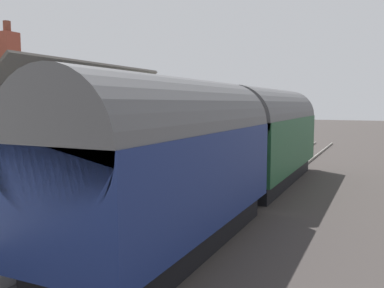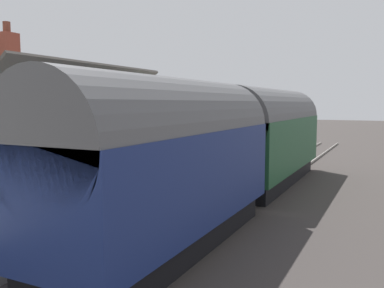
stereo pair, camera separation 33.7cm
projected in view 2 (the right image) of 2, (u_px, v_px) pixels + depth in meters
The scene contains 15 objects.
ground_plane at pixel (195, 211), 13.97m from camera, with size 160.00×160.00×0.00m, color #383330.
platform at pixel (93, 185), 15.84m from camera, with size 32.00×6.72×0.97m, color gray.
platform_edge_coping at pixel (164, 180), 14.39m from camera, with size 32.00×0.36×0.02m, color beige.
rail_near at pixel (239, 215), 13.25m from camera, with size 52.00×0.08×0.14m, color gray.
rail_far at pixel (199, 209), 13.89m from camera, with size 52.00×0.08×0.14m, color gray.
train at pixel (235, 144), 14.71m from camera, with size 18.54×2.73×4.32m.
station_building at pixel (64, 134), 15.95m from camera, with size 8.14×3.76×5.35m.
bench_platform_end at pixel (225, 140), 24.28m from camera, with size 1.41×0.45×0.88m.
planter_corner_building at pixel (77, 180), 12.25m from camera, with size 0.44×0.44×0.80m.
planter_edge_near at pixel (201, 135), 26.83m from camera, with size 0.74×0.74×1.05m.
planter_bench_left at pixel (145, 145), 23.40m from camera, with size 0.93×0.32×0.60m.
planter_by_door at pixel (201, 158), 18.01m from camera, with size 0.83×0.32×0.60m.
planter_bench_right at pixel (39, 196), 10.81m from camera, with size 0.76×0.32×0.55m.
station_sign_board at pixel (214, 134), 19.74m from camera, with size 0.96×0.06×1.57m.
tree_far_right at pixel (112, 91), 31.95m from camera, with size 2.94×2.79×6.11m.
Camera 2 is at (-12.31, -5.96, 3.68)m, focal length 38.26 mm.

